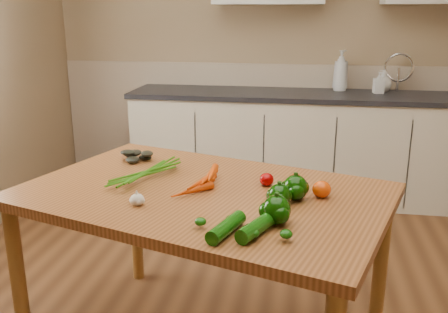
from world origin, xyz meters
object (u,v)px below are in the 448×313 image
leafy_greens (141,150)px  tomato_b (295,182)px  soap_bottle_a (341,70)px  pepper_b (295,188)px  pepper_a (279,195)px  pepper_c (276,210)px  carrot_bunch (185,177)px  tomato_c (322,189)px  tomato_a (267,179)px  zucchini_a (258,226)px  garlic_bulb (137,200)px  table (203,210)px  zucchini_b (226,227)px  soap_bottle_c (383,81)px  soap_bottle_b (379,82)px

leafy_greens → tomato_b: size_ratio=2.93×
soap_bottle_a → pepper_b: soap_bottle_a is taller
pepper_a → pepper_c: pepper_c is taller
carrot_bunch → tomato_c: carrot_bunch is taller
pepper_b → tomato_a: 0.20m
pepper_c → tomato_a: bearing=99.6°
pepper_a → zucchini_a: (-0.06, -0.26, -0.02)m
carrot_bunch → garlic_bulb: bearing=-98.6°
leafy_greens → zucchini_a: leafy_greens is taller
leafy_greens → tomato_c: (0.90, -0.39, -0.02)m
table → zucchini_b: zucchini_b is taller
table → zucchini_b: bearing=-50.4°
soap_bottle_c → tomato_c: size_ratio=2.33×
soap_bottle_b → pepper_a: size_ratio=1.98×
zucchini_b → soap_bottle_a: bearing=79.2°
table → pepper_a: (0.33, -0.13, 0.13)m
soap_bottle_c → garlic_bulb: soap_bottle_c is taller
carrot_bunch → tomato_a: carrot_bunch is taller
zucchini_a → tomato_b: bearing=76.3°
carrot_bunch → tomato_c: bearing=12.1°
tomato_b → pepper_c: bearing=-98.8°
pepper_c → tomato_a: size_ratio=1.67×
leafy_greens → garlic_bulb: size_ratio=3.88×
tomato_c → zucchini_a: bearing=-119.9°
tomato_c → zucchini_a: size_ratio=0.35×
soap_bottle_a → leafy_greens: soap_bottle_a is taller
tomato_b → zucchini_b: (-0.22, -0.49, -0.01)m
tomato_a → leafy_greens: bearing=157.0°
pepper_c → zucchini_b: bearing=-143.4°
soap_bottle_a → zucchini_a: 2.79m
soap_bottle_c → zucchini_a: size_ratio=0.82×
soap_bottle_b → leafy_greens: 2.34m
pepper_a → pepper_c: 0.17m
pepper_b → zucchini_a: bearing=-108.6°
soap_bottle_c → leafy_greens: 2.44m
table → zucchini_b: (0.17, -0.42, 0.12)m
zucchini_a → tomato_c: bearing=60.1°
pepper_b → soap_bottle_c: bearing=74.6°
tomato_c → zucchini_b: 0.53m
table → soap_bottle_c: (1.05, 2.35, 0.26)m
tomato_b → leafy_greens: bearing=158.6°
table → leafy_greens: (-0.40, 0.38, 0.14)m
table → tomato_c: 0.51m
pepper_a → tomato_c: bearing=36.8°
leafy_greens → garlic_bulb: (0.18, -0.59, -0.03)m
soap_bottle_a → pepper_c: soap_bottle_a is taller
table → zucchini_b: 0.46m
carrot_bunch → tomato_a: 0.36m
tomato_a → zucchini_a: 0.50m
tomato_a → zucchini_a: size_ratio=0.29×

